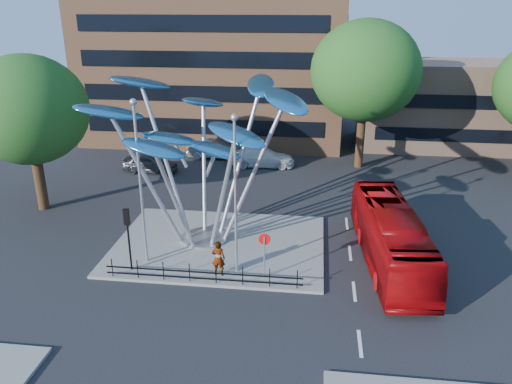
# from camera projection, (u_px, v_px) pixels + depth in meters

# --- Properties ---
(ground) EXTENTS (120.00, 120.00, 0.00)m
(ground) POSITION_uv_depth(u_px,v_px,m) (216.00, 305.00, 23.33)
(ground) COLOR black
(ground) RESTS_ON ground
(traffic_island) EXTENTS (12.00, 9.00, 0.15)m
(traffic_island) POSITION_uv_depth(u_px,v_px,m) (219.00, 244.00, 28.98)
(traffic_island) COLOR slate
(traffic_island) RESTS_ON ground
(low_building_near) EXTENTS (15.00, 8.00, 8.00)m
(low_building_near) POSITION_uv_depth(u_px,v_px,m) (440.00, 104.00, 47.84)
(low_building_near) COLOR tan
(low_building_near) RESTS_ON ground
(tree_right) EXTENTS (8.80, 8.80, 12.11)m
(tree_right) POSITION_uv_depth(u_px,v_px,m) (365.00, 71.00, 39.90)
(tree_right) COLOR black
(tree_right) RESTS_ON ground
(tree_left) EXTENTS (7.60, 7.60, 10.32)m
(tree_left) POSITION_uv_depth(u_px,v_px,m) (28.00, 110.00, 31.76)
(tree_left) COLOR black
(tree_left) RESTS_ON ground
(leaf_sculpture) EXTENTS (12.72, 9.54, 9.51)m
(leaf_sculpture) POSITION_uv_depth(u_px,v_px,m) (199.00, 127.00, 27.29)
(leaf_sculpture) COLOR #9EA0A5
(leaf_sculpture) RESTS_ON traffic_island
(street_lamp_left) EXTENTS (0.36, 0.36, 8.80)m
(street_lamp_left) POSITION_uv_depth(u_px,v_px,m) (139.00, 169.00, 25.17)
(street_lamp_left) COLOR #9EA0A5
(street_lamp_left) RESTS_ON traffic_island
(street_lamp_right) EXTENTS (0.36, 0.36, 8.30)m
(street_lamp_right) POSITION_uv_depth(u_px,v_px,m) (235.00, 182.00, 24.22)
(street_lamp_right) COLOR #9EA0A5
(street_lamp_right) RESTS_ON traffic_island
(traffic_light_island) EXTENTS (0.28, 0.18, 3.42)m
(traffic_light_island) POSITION_uv_depth(u_px,v_px,m) (127.00, 226.00, 25.28)
(traffic_light_island) COLOR black
(traffic_light_island) RESTS_ON traffic_island
(no_entry_sign_island) EXTENTS (0.60, 0.10, 2.45)m
(no_entry_sign_island) POSITION_uv_depth(u_px,v_px,m) (264.00, 248.00, 24.78)
(no_entry_sign_island) COLOR #9EA0A5
(no_entry_sign_island) RESTS_ON traffic_island
(pedestrian_railing_front) EXTENTS (10.00, 0.06, 1.00)m
(pedestrian_railing_front) POSITION_uv_depth(u_px,v_px,m) (203.00, 275.00, 24.82)
(pedestrian_railing_front) COLOR black
(pedestrian_railing_front) RESTS_ON traffic_island
(red_bus) EXTENTS (3.52, 11.17, 3.06)m
(red_bus) POSITION_uv_depth(u_px,v_px,m) (390.00, 236.00, 26.69)
(red_bus) COLOR #910609
(red_bus) RESTS_ON ground
(pedestrian) EXTENTS (0.70, 0.46, 1.90)m
(pedestrian) POSITION_uv_depth(u_px,v_px,m) (218.00, 258.00, 25.29)
(pedestrian) COLOR gray
(pedestrian) RESTS_ON traffic_island
(parked_car_left) EXTENTS (4.66, 2.20, 1.54)m
(parked_car_left) POSITION_uv_depth(u_px,v_px,m) (150.00, 163.00, 41.14)
(parked_car_left) COLOR #3B3D42
(parked_car_left) RESTS_ON ground
(parked_car_mid) EXTENTS (4.90, 1.77, 1.61)m
(parked_car_mid) POSITION_uv_depth(u_px,v_px,m) (215.00, 149.00, 44.85)
(parked_car_mid) COLOR #98999F
(parked_car_mid) RESTS_ON ground
(parked_car_right) EXTENTS (5.57, 2.42, 1.59)m
(parked_car_right) POSITION_uv_depth(u_px,v_px,m) (262.00, 157.00, 42.66)
(parked_car_right) COLOR silver
(parked_car_right) RESTS_ON ground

